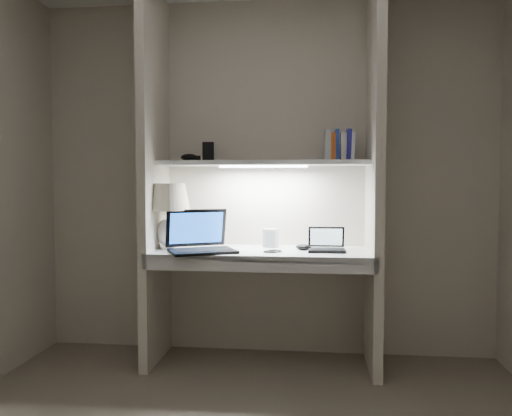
# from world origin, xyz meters

# --- Properties ---
(back_wall) EXTENTS (3.20, 0.01, 2.50)m
(back_wall) POSITION_xyz_m (0.00, 1.50, 1.25)
(back_wall) COLOR beige
(back_wall) RESTS_ON floor
(alcove_panel_left) EXTENTS (0.06, 0.55, 2.50)m
(alcove_panel_left) POSITION_xyz_m (-0.73, 1.23, 1.25)
(alcove_panel_left) COLOR beige
(alcove_panel_left) RESTS_ON floor
(alcove_panel_right) EXTENTS (0.06, 0.55, 2.50)m
(alcove_panel_right) POSITION_xyz_m (0.73, 1.23, 1.25)
(alcove_panel_right) COLOR beige
(alcove_panel_right) RESTS_ON floor
(desk) EXTENTS (1.40, 0.55, 0.04)m
(desk) POSITION_xyz_m (0.00, 1.23, 0.75)
(desk) COLOR white
(desk) RESTS_ON alcove_panel_left
(desk_apron) EXTENTS (1.46, 0.03, 0.10)m
(desk_apron) POSITION_xyz_m (0.00, 0.96, 0.72)
(desk_apron) COLOR silver
(desk_apron) RESTS_ON desk
(shelf) EXTENTS (1.40, 0.36, 0.03)m
(shelf) POSITION_xyz_m (0.00, 1.32, 1.35)
(shelf) COLOR silver
(shelf) RESTS_ON back_wall
(strip_light) EXTENTS (0.60, 0.04, 0.02)m
(strip_light) POSITION_xyz_m (0.00, 1.32, 1.33)
(strip_light) COLOR white
(strip_light) RESTS_ON shelf
(table_lamp) EXTENTS (0.30, 0.30, 0.44)m
(table_lamp) POSITION_xyz_m (-0.64, 1.22, 1.07)
(table_lamp) COLOR white
(table_lamp) RESTS_ON desk
(laptop_main) EXTENTS (0.52, 0.49, 0.27)m
(laptop_main) POSITION_xyz_m (-0.40, 1.13, 0.83)
(laptop_main) COLOR black
(laptop_main) RESTS_ON desk
(laptop_netbook) EXTENTS (0.24, 0.21, 0.16)m
(laptop_netbook) POSITION_xyz_m (0.43, 1.23, 0.81)
(laptop_netbook) COLOR black
(laptop_netbook) RESTS_ON desk
(speaker) EXTENTS (0.11, 0.09, 0.13)m
(speaker) POSITION_xyz_m (0.05, 1.37, 0.83)
(speaker) COLOR silver
(speaker) RESTS_ON desk
(mouse) EXTENTS (0.12, 0.10, 0.04)m
(mouse) POSITION_xyz_m (0.27, 1.26, 0.79)
(mouse) COLOR black
(mouse) RESTS_ON desk
(cable_coil) EXTENTS (0.11, 0.11, 0.01)m
(cable_coil) POSITION_xyz_m (0.09, 1.14, 0.78)
(cable_coil) COLOR black
(cable_coil) RESTS_ON desk
(sticky_note) EXTENTS (0.10, 0.10, 0.00)m
(sticky_note) POSITION_xyz_m (-0.48, 1.25, 0.77)
(sticky_note) COLOR yellow
(sticky_note) RESTS_ON desk
(book_row) EXTENTS (0.20, 0.14, 0.21)m
(book_row) POSITION_xyz_m (0.51, 1.36, 1.46)
(book_row) COLOR white
(book_row) RESTS_ON shelf
(shelf_box) EXTENTS (0.09, 0.07, 0.13)m
(shelf_box) POSITION_xyz_m (-0.39, 1.37, 1.43)
(shelf_box) COLOR black
(shelf_box) RESTS_ON shelf
(shelf_gadget) EXTENTS (0.12, 0.09, 0.05)m
(shelf_gadget) POSITION_xyz_m (-0.51, 1.31, 1.39)
(shelf_gadget) COLOR black
(shelf_gadget) RESTS_ON shelf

